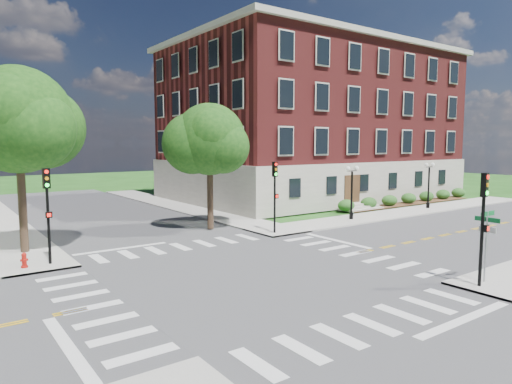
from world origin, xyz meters
TOP-DOWN VIEW (x-y plane):
  - ground at (0.00, 0.00)m, footprint 160.00×160.00m
  - road_ew at (0.00, 0.00)m, footprint 90.00×12.00m
  - road_ns at (0.00, 0.00)m, footprint 12.00×90.00m
  - sidewalk_ne at (15.38, 15.38)m, footprint 34.00×34.00m
  - crosswalk_east at (7.20, 0.00)m, footprint 2.20×10.20m
  - stop_bar_east at (8.80, 3.00)m, footprint 0.40×5.50m
  - main_building at (24.00, 21.99)m, footprint 30.60×22.40m
  - shrub_row at (27.00, 10.80)m, footprint 18.00×2.00m
  - tree_c at (-7.79, 10.77)m, footprint 5.82×5.82m
  - tree_d at (4.14, 10.79)m, footprint 5.01×5.01m
  - traffic_signal_se at (6.76, -7.31)m, footprint 0.35×0.40m
  - traffic_signal_ne at (6.89, 6.91)m, footprint 0.33×0.37m
  - traffic_signal_nw at (-7.20, 7.19)m, footprint 0.35×0.39m
  - twin_lamp_west at (15.33, 7.76)m, footprint 1.36×0.36m
  - twin_lamp_east at (25.90, 7.90)m, footprint 1.36×0.36m
  - street_sign_pole at (7.51, -7.10)m, footprint 1.10×1.10m
  - fire_hydrant at (-8.38, 7.14)m, footprint 0.35×0.35m

SIDE VIEW (x-z plane):
  - ground at x=0.00m, z-range 0.00..0.00m
  - crosswalk_east at x=7.20m, z-range -0.01..0.01m
  - stop_bar_east at x=8.80m, z-range 0.00..0.00m
  - shrub_row at x=27.00m, z-range -0.65..0.65m
  - road_ew at x=0.00m, z-range 0.00..0.01m
  - road_ns at x=0.00m, z-range 0.00..0.01m
  - sidewalk_ne at x=15.38m, z-range 0.00..0.12m
  - fire_hydrant at x=-8.38m, z-range 0.09..0.84m
  - street_sign_pole at x=7.51m, z-range 0.76..3.86m
  - twin_lamp_west at x=15.33m, z-range 0.41..4.64m
  - twin_lamp_east at x=25.90m, z-range 0.41..4.64m
  - traffic_signal_se at x=6.76m, z-range 0.79..5.59m
  - traffic_signal_ne at x=6.89m, z-range 0.79..5.59m
  - traffic_signal_nw at x=-7.20m, z-range 0.79..5.59m
  - tree_d at x=4.14m, z-range 1.99..10.79m
  - tree_c at x=-7.79m, z-range 2.28..12.47m
  - main_building at x=24.00m, z-range 0.09..16.59m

